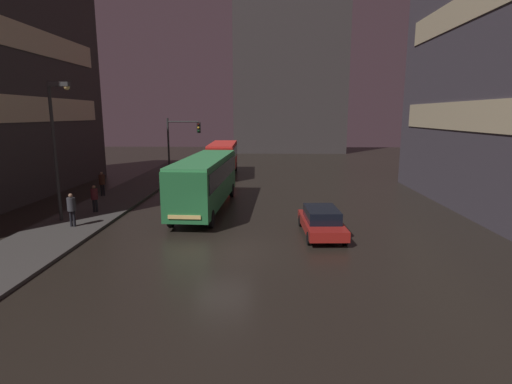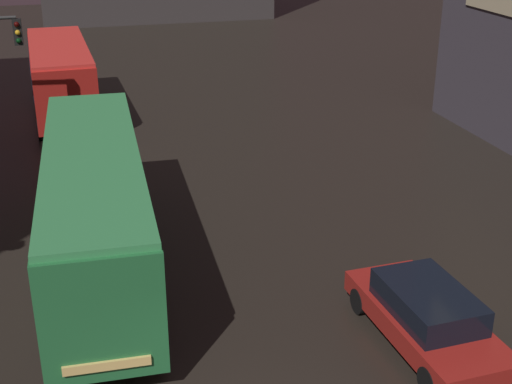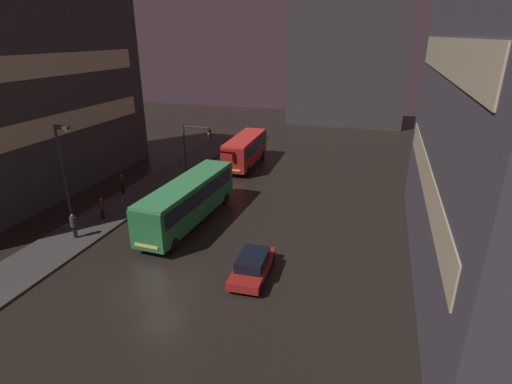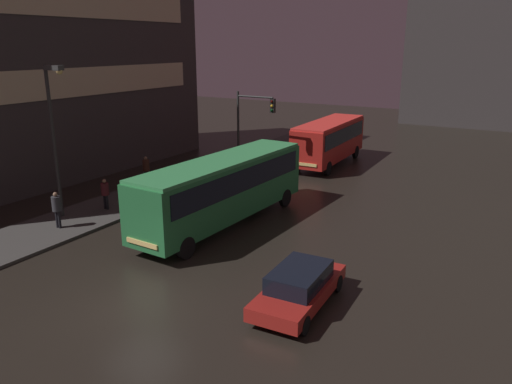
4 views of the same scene
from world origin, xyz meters
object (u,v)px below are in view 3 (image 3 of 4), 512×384
(bus_near, at_px, (188,198))
(bus_far, at_px, (245,148))
(traffic_light_main, at_px, (194,144))
(pedestrian_near, at_px, (74,223))
(street_lamp_sidewalk, at_px, (64,162))
(car_taxi, at_px, (253,265))
(pedestrian_far, at_px, (122,182))
(pedestrian_mid, at_px, (102,206))

(bus_near, xyz_separation_m, bus_far, (-0.55, 15.14, -0.08))
(bus_far, height_order, traffic_light_main, traffic_light_main)
(bus_far, xyz_separation_m, pedestrian_near, (-6.02, -20.02, -0.76))
(bus_near, xyz_separation_m, street_lamp_sidewalk, (-7.67, -3.59, 3.18))
(car_taxi, bearing_deg, pedestrian_far, -33.08)
(car_taxi, bearing_deg, pedestrian_near, -5.31)
(car_taxi, height_order, pedestrian_mid, pedestrian_mid)
(pedestrian_mid, bearing_deg, street_lamp_sidewalk, 37.28)
(car_taxi, relative_size, pedestrian_far, 2.61)
(pedestrian_near, distance_m, pedestrian_mid, 3.30)
(bus_far, distance_m, pedestrian_mid, 17.86)
(car_taxi, relative_size, traffic_light_main, 0.81)
(bus_far, xyz_separation_m, traffic_light_main, (-2.93, -6.68, 1.92))
(pedestrian_mid, bearing_deg, bus_near, 165.14)
(pedestrian_near, bearing_deg, traffic_light_main, -19.62)
(pedestrian_far, bearing_deg, bus_near, 23.83)
(pedestrian_near, xyz_separation_m, street_lamp_sidewalk, (-1.09, 1.29, 4.02))
(pedestrian_mid, height_order, traffic_light_main, traffic_light_main)
(car_taxi, distance_m, pedestrian_near, 13.49)
(car_taxi, relative_size, pedestrian_near, 2.58)
(car_taxi, bearing_deg, pedestrian_mid, -18.67)
(traffic_light_main, bearing_deg, pedestrian_far, -134.18)
(bus_near, height_order, bus_far, bus_near)
(car_taxi, xyz_separation_m, traffic_light_main, (-10.38, 13.96, 3.23))
(bus_far, distance_m, pedestrian_far, 14.08)
(pedestrian_mid, height_order, street_lamp_sidewalk, street_lamp_sidewalk)
(pedestrian_far, bearing_deg, traffic_light_main, 92.07)
(bus_near, distance_m, pedestrian_far, 9.08)
(pedestrian_near, height_order, street_lamp_sidewalk, street_lamp_sidewalk)
(bus_far, height_order, pedestrian_far, bus_far)
(pedestrian_near, distance_m, street_lamp_sidewalk, 4.36)
(car_taxi, xyz_separation_m, pedestrian_far, (-15.26, 8.95, 0.53))
(pedestrian_far, bearing_deg, bus_far, 102.52)
(bus_near, xyz_separation_m, pedestrian_far, (-8.36, 3.45, -0.86))
(bus_far, distance_m, street_lamp_sidewalk, 20.30)
(pedestrian_near, bearing_deg, pedestrian_far, 5.51)
(car_taxi, height_order, pedestrian_far, pedestrian_far)
(bus_far, relative_size, pedestrian_far, 5.09)
(bus_near, xyz_separation_m, pedestrian_mid, (-6.75, -1.59, -0.94))
(pedestrian_near, bearing_deg, pedestrian_mid, -3.54)
(pedestrian_mid, distance_m, pedestrian_far, 5.29)
(traffic_light_main, bearing_deg, bus_far, 66.29)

